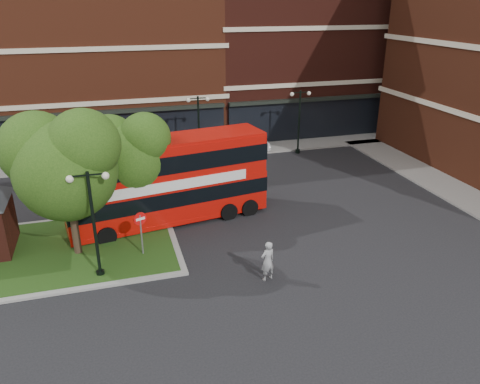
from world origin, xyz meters
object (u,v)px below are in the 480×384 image
object	(u,v)px
car_white	(242,143)
car_silver	(172,155)
bus	(167,175)
woman	(268,261)

from	to	relation	value
car_white	car_silver	bearing A→B (deg)	108.40
bus	car_silver	distance (m)	9.82
car_silver	car_white	size ratio (longest dim) A/B	0.96
bus	car_white	xyz separation A→B (m)	(7.47, 10.98, -2.00)
woman	car_silver	xyz separation A→B (m)	(-1.65, 16.60, -0.22)
woman	car_silver	size ratio (longest dim) A/B	0.44
bus	woman	distance (m)	8.03
woman	car_white	bearing A→B (deg)	-119.29
car_silver	car_white	xyz separation A→B (m)	(5.86, 1.50, 0.00)
car_silver	car_white	distance (m)	6.05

